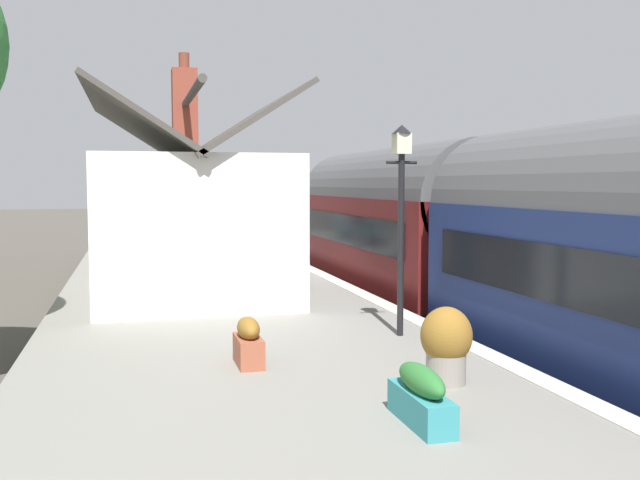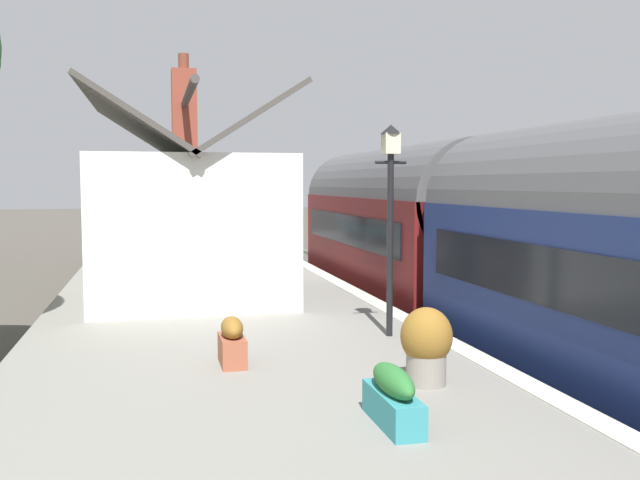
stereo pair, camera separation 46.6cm
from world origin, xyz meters
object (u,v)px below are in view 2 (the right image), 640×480
at_px(bench_mid_platform, 199,231).
at_px(planter_edge_far, 426,344).
at_px(train, 623,265).
at_px(planter_corner_building, 179,239).
at_px(planter_by_door, 106,242).
at_px(bench_by_lamp, 204,238).
at_px(planter_bench_right, 393,397).
at_px(planter_edge_near, 232,342).
at_px(station_sign_board, 274,223).
at_px(lamp_post_platform, 391,187).
at_px(planter_under_sign, 205,256).
at_px(station_building, 188,220).

xyz_separation_m(bench_mid_platform, planter_edge_far, (-20.88, -1.36, 0.01)).
distance_m(train, planter_edge_far, 3.45).
xyz_separation_m(planter_corner_building, planter_by_door, (-3.46, 2.46, 0.20)).
height_order(bench_by_lamp, planter_bench_right, bench_by_lamp).
bearing_deg(planter_edge_near, planter_by_door, 9.72).
bearing_deg(planter_edge_far, planter_bench_right, 145.77).
height_order(planter_bench_right, planter_edge_far, planter_edge_far).
relative_size(train, planter_bench_right, 27.45).
height_order(planter_edge_near, station_sign_board, station_sign_board).
relative_size(planter_edge_near, station_sign_board, 0.47).
bearing_deg(train, bench_mid_platform, 12.98).
distance_m(planter_edge_far, station_sign_board, 13.67).
bearing_deg(planter_by_door, station_sign_board, -115.63).
distance_m(bench_by_lamp, planter_by_door, 3.53).
bearing_deg(station_sign_board, planter_edge_far, 177.99).
xyz_separation_m(bench_by_lamp, planter_by_door, (-1.34, 3.26, 0.02)).
bearing_deg(lamp_post_platform, bench_by_lamp, 7.13).
bearing_deg(bench_mid_platform, planter_by_door, 145.33).
bearing_deg(planter_by_door, planter_edge_near, -170.28).
height_order(train, planter_edge_near, train).
bearing_deg(station_sign_board, planter_bench_right, 174.88).
relative_size(planter_by_door, planter_edge_near, 1.27).
xyz_separation_m(bench_by_lamp, planter_edge_near, (-15.99, 0.75, -0.17)).
bearing_deg(planter_under_sign, planter_bench_right, -176.71).
distance_m(planter_corner_building, lamp_post_platform, 17.25).
bearing_deg(lamp_post_platform, station_building, 28.34).
distance_m(planter_under_sign, lamp_post_platform, 10.71).
height_order(planter_corner_building, planter_under_sign, planter_corner_building).
distance_m(planter_bench_right, station_sign_board, 14.99).
height_order(planter_edge_far, station_sign_board, station_sign_board).
bearing_deg(station_building, planter_bench_right, -170.51).
height_order(planter_corner_building, planter_edge_far, planter_edge_far).
distance_m(planter_bench_right, lamp_post_platform, 4.60).
bearing_deg(planter_edge_near, bench_by_lamp, -2.70).
distance_m(planter_corner_building, planter_edge_near, 18.11).
distance_m(planter_edge_near, lamp_post_platform, 3.51).
bearing_deg(lamp_post_platform, planter_edge_near, 114.51).
bearing_deg(planter_bench_right, planter_by_door, 12.36).
distance_m(planter_by_door, planter_edge_far, 16.77).
distance_m(planter_by_door, planter_edge_near, 14.86).
height_order(train, station_sign_board, train).
height_order(bench_mid_platform, planter_by_door, planter_by_door).
height_order(station_building, bench_mid_platform, station_building).
bearing_deg(bench_mid_platform, planter_edge_far, -176.28).
height_order(train, planter_under_sign, train).
relative_size(planter_bench_right, planter_edge_near, 1.45).
height_order(planter_bench_right, planter_edge_near, planter_edge_near).
relative_size(station_building, bench_by_lamp, 4.61).
bearing_deg(planter_corner_building, station_building, 179.09).
xyz_separation_m(planter_edge_near, station_sign_board, (12.18, -2.63, 0.88)).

